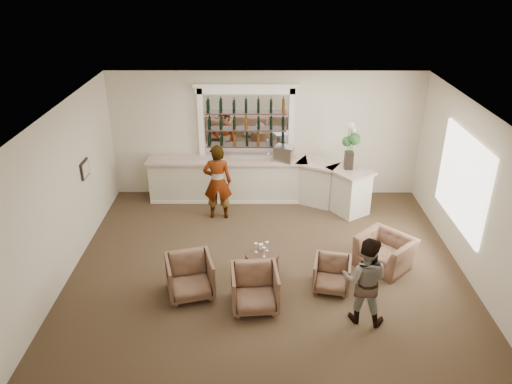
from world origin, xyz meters
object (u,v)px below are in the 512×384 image
guest (365,280)px  armchair_right (332,274)px  armchair_far (385,252)px  armchair_left (190,276)px  flower_vase (350,143)px  cocktail_table (262,264)px  armchair_center (255,289)px  sommelier (218,182)px  bar_counter (259,181)px  espresso_machine (284,154)px

guest → armchair_right: bearing=-48.4°
guest → armchair_far: size_ratio=1.58×
armchair_left → flower_vase: size_ratio=0.73×
cocktail_table → armchair_far: armchair_far is taller
armchair_center → armchair_right: bearing=15.4°
armchair_right → sommelier: bearing=140.9°
bar_counter → sommelier: (-1.01, -0.90, 0.36)m
armchair_right → guest: bearing=-53.7°
armchair_far → guest: bearing=-69.5°
bar_counter → armchair_far: bearing=-49.7°
armchair_far → flower_vase: (-0.42, 2.50, 1.47)m
armchair_center → armchair_far: armchair_center is taller
armchair_far → cocktail_table: bearing=-127.6°
bar_counter → armchair_left: bar_counter is taller
armchair_right → armchair_far: size_ratio=0.68×
bar_counter → armchair_center: 4.38m
armchair_left → espresso_machine: espresso_machine is taller
sommelier → armchair_right: (2.39, -2.92, -0.62)m
sommelier → guest: bearing=124.6°
cocktail_table → sommelier: bearing=113.2°
armchair_far → armchair_center: bearing=-108.0°
armchair_right → espresso_machine: (-0.77, 3.78, 1.02)m
espresso_machine → armchair_left: bearing=-96.9°
espresso_machine → flower_vase: 1.69m
cocktail_table → armchair_center: 1.04m
armchair_right → espresso_machine: 3.99m
guest → sommelier: bearing=-36.8°
espresso_machine → flower_vase: flower_vase is taller
armchair_center → espresso_machine: bearing=75.5°
bar_counter → armchair_left: (-1.32, -4.00, -0.18)m
armchair_far → espresso_machine: bearing=168.6°
armchair_center → espresso_machine: espresso_machine is taller
armchair_left → espresso_machine: 4.51m
bar_counter → armchair_far: 3.99m
guest → espresso_machine: size_ratio=3.66×
cocktail_table → sommelier: 2.75m
bar_counter → armchair_center: bearing=-91.2°
bar_counter → espresso_machine: espresso_machine is taller
sommelier → guest: 4.73m
guest → armchair_left: bearing=3.9°
flower_vase → armchair_center: bearing=-120.5°
bar_counter → guest: (1.80, -4.71, 0.25)m
sommelier → guest: (2.80, -3.81, -0.12)m
armchair_right → armchair_left: bearing=-164.6°
armchair_far → flower_vase: 2.93m
armchair_left → armchair_far: armchair_left is taller
armchair_center → flower_vase: (2.26, 3.84, 1.41)m
cocktail_table → guest: size_ratio=0.41×
cocktail_table → armchair_center: (-0.14, -1.03, 0.14)m
armchair_right → armchair_far: 1.42m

